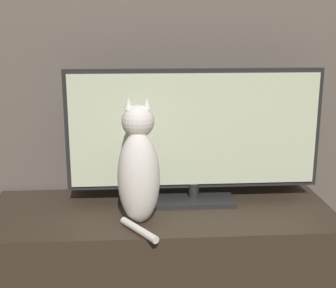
{
  "coord_description": "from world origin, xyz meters",
  "views": [
    {
      "loc": [
        -0.09,
        -0.91,
        1.28
      ],
      "look_at": [
        0.03,
        0.89,
        0.82
      ],
      "focal_mm": 50.0,
      "sensor_mm": 36.0,
      "label": 1
    }
  ],
  "objects": [
    {
      "name": "wall_back",
      "position": [
        0.0,
        1.22,
        1.3
      ],
      "size": [
        4.8,
        0.05,
        2.6
      ],
      "color": "#60564C",
      "rests_on": "ground_plane"
    },
    {
      "name": "tv_stand",
      "position": [
        0.0,
        0.9,
        0.27
      ],
      "size": [
        1.44,
        0.55,
        0.54
      ],
      "color": "#33281E",
      "rests_on": "ground_plane"
    },
    {
      "name": "tv",
      "position": [
        0.15,
        1.0,
        0.83
      ],
      "size": [
        1.08,
        0.21,
        0.57
      ],
      "color": "black",
      "rests_on": "tv_stand"
    },
    {
      "name": "cat",
      "position": [
        -0.09,
        0.79,
        0.75
      ],
      "size": [
        0.17,
        0.3,
        0.49
      ],
      "rotation": [
        0.0,
        0.0,
        -0.03
      ],
      "color": "silver",
      "rests_on": "tv_stand"
    }
  ]
}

